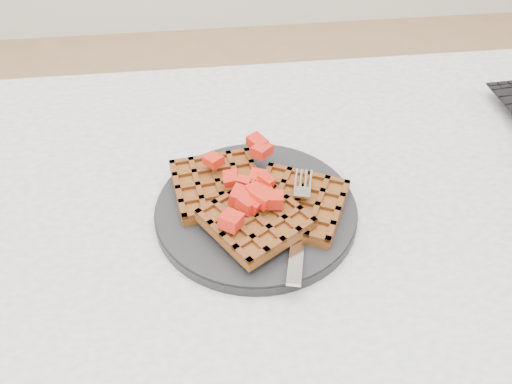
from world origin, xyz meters
TOP-DOWN VIEW (x-y plane):
  - table at (0.00, 0.00)m, footprint 1.20×0.80m
  - plate at (-0.14, 0.04)m, footprint 0.25×0.25m
  - waffles at (-0.14, 0.03)m, footprint 0.23×0.21m
  - strawberry_pile at (-0.14, 0.04)m, footprint 0.15×0.15m
  - fork at (-0.09, -0.00)m, footprint 0.07×0.18m

SIDE VIEW (x-z plane):
  - table at x=0.00m, z-range 0.26..1.01m
  - plate at x=-0.14m, z-range 0.75..0.77m
  - fork at x=-0.09m, z-range 0.77..0.78m
  - waffles at x=-0.14m, z-range 0.76..0.79m
  - strawberry_pile at x=-0.14m, z-range 0.79..0.82m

